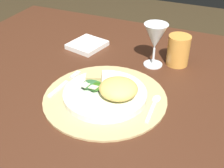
% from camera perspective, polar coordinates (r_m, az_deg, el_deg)
% --- Properties ---
extents(dining_table, '(1.27, 0.99, 0.71)m').
position_cam_1_polar(dining_table, '(1.04, -1.48, -6.32)').
color(dining_table, '#442415').
rests_on(dining_table, ground).
extents(placemat, '(0.36, 0.36, 0.01)m').
position_cam_1_polar(placemat, '(0.85, -1.35, -2.66)').
color(placemat, tan).
rests_on(placemat, dining_table).
extents(dinner_plate, '(0.24, 0.24, 0.02)m').
position_cam_1_polar(dinner_plate, '(0.85, -1.36, -1.99)').
color(dinner_plate, silver).
rests_on(dinner_plate, placemat).
extents(pasta_serving, '(0.13, 0.13, 0.05)m').
position_cam_1_polar(pasta_serving, '(0.81, 1.24, -0.89)').
color(pasta_serving, '#E6C05F').
rests_on(pasta_serving, dinner_plate).
extents(salad_greens, '(0.07, 0.07, 0.02)m').
position_cam_1_polar(salad_greens, '(0.85, -3.68, -0.26)').
color(salad_greens, '#2A582D').
rests_on(salad_greens, dinner_plate).
extents(bread_piece, '(0.06, 0.06, 0.03)m').
position_cam_1_polar(bread_piece, '(0.88, -3.49, 1.32)').
color(bread_piece, tan).
rests_on(bread_piece, dinner_plate).
extents(fork, '(0.02, 0.16, 0.00)m').
position_cam_1_polar(fork, '(0.91, -9.39, -0.12)').
color(fork, silver).
rests_on(fork, placemat).
extents(spoon, '(0.02, 0.13, 0.01)m').
position_cam_1_polar(spoon, '(0.83, 8.20, -3.77)').
color(spoon, silver).
rests_on(spoon, placemat).
extents(napkin, '(0.14, 0.15, 0.02)m').
position_cam_1_polar(napkin, '(1.14, -4.83, 7.55)').
color(napkin, white).
rests_on(napkin, dining_table).
extents(wine_glass, '(0.08, 0.08, 0.15)m').
position_cam_1_polar(wine_glass, '(0.98, 8.37, 8.91)').
color(wine_glass, silver).
rests_on(wine_glass, dining_table).
extents(amber_tumbler, '(0.08, 0.08, 0.10)m').
position_cam_1_polar(amber_tumbler, '(1.03, 12.71, 6.38)').
color(amber_tumbler, gold).
rests_on(amber_tumbler, dining_table).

